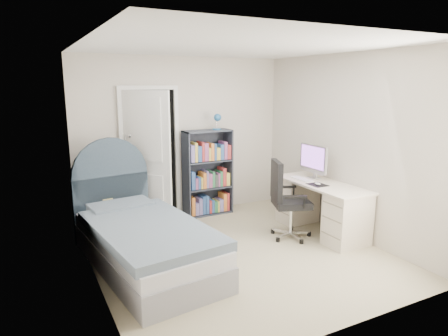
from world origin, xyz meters
name	(u,v)px	position (x,y,z in m)	size (l,w,h in m)	color
room_shell	(238,155)	(0.00, 0.00, 1.25)	(3.50, 3.70, 2.60)	gray
door	(148,157)	(-0.65, 1.57, 1.03)	(0.92, 0.67, 2.06)	black
bed	(142,238)	(-1.14, 0.26, 0.31)	(1.32, 2.37, 1.39)	gray
nightstand	(110,211)	(-1.29, 1.31, 0.37)	(0.38, 0.38, 0.57)	tan
floor_lamp	(130,188)	(-0.91, 1.69, 0.57)	(0.20, 0.20, 1.38)	silver
bookcase	(208,175)	(0.34, 1.60, 0.64)	(0.77, 0.33, 1.63)	#343A47
desk	(320,205)	(1.41, 0.11, 0.40)	(0.59, 1.48, 1.22)	beige
office_chair	(285,196)	(0.84, 0.17, 0.59)	(0.62, 0.62, 1.08)	silver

